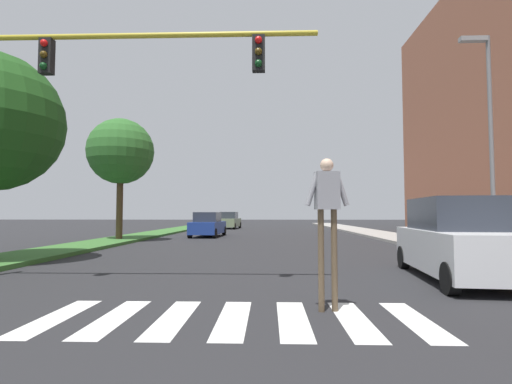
{
  "coord_description": "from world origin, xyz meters",
  "views": [
    {
      "loc": [
        0.54,
        1.2,
        1.58
      ],
      "look_at": [
        -0.07,
        19.76,
        2.61
      ],
      "focal_mm": 27.19,
      "sensor_mm": 36.0,
      "label": 1
    }
  ],
  "objects_px": {
    "tree_far": "(121,152)",
    "traffic_light_gantry": "(44,89)",
    "street_lamp_right": "(488,124)",
    "sedan_distant": "(229,221)",
    "sedan_midblock": "(208,225)",
    "pedestrian_performer": "(327,209)",
    "suv_crossing": "(459,241)"
  },
  "relations": [
    {
      "from": "tree_far",
      "to": "traffic_light_gantry",
      "type": "relative_size",
      "value": 0.78
    },
    {
      "from": "street_lamp_right",
      "to": "sedan_distant",
      "type": "height_order",
      "value": "street_lamp_right"
    },
    {
      "from": "sedan_midblock",
      "to": "traffic_light_gantry",
      "type": "bearing_deg",
      "value": -92.71
    },
    {
      "from": "sedan_midblock",
      "to": "sedan_distant",
      "type": "distance_m",
      "value": 13.92
    },
    {
      "from": "street_lamp_right",
      "to": "pedestrian_performer",
      "type": "height_order",
      "value": "street_lamp_right"
    },
    {
      "from": "tree_far",
      "to": "sedan_midblock",
      "type": "xyz_separation_m",
      "value": [
        4.31,
        4.73,
        -4.33
      ]
    },
    {
      "from": "traffic_light_gantry",
      "to": "suv_crossing",
      "type": "bearing_deg",
      "value": 7.05
    },
    {
      "from": "tree_far",
      "to": "suv_crossing",
      "type": "height_order",
      "value": "tree_far"
    },
    {
      "from": "traffic_light_gantry",
      "to": "sedan_distant",
      "type": "height_order",
      "value": "traffic_light_gantry"
    },
    {
      "from": "traffic_light_gantry",
      "to": "sedan_distant",
      "type": "distance_m",
      "value": 32.23
    },
    {
      "from": "suv_crossing",
      "to": "sedan_midblock",
      "type": "xyz_separation_m",
      "value": [
        -8.74,
        16.91,
        -0.16
      ]
    },
    {
      "from": "tree_far",
      "to": "sedan_midblock",
      "type": "distance_m",
      "value": 7.73
    },
    {
      "from": "traffic_light_gantry",
      "to": "street_lamp_right",
      "type": "height_order",
      "value": "street_lamp_right"
    },
    {
      "from": "tree_far",
      "to": "street_lamp_right",
      "type": "distance_m",
      "value": 18.03
    },
    {
      "from": "sedan_midblock",
      "to": "sedan_distant",
      "type": "height_order",
      "value": "sedan_distant"
    },
    {
      "from": "pedestrian_performer",
      "to": "sedan_midblock",
      "type": "relative_size",
      "value": 0.54
    },
    {
      "from": "traffic_light_gantry",
      "to": "tree_far",
      "type": "bearing_deg",
      "value": 104.47
    },
    {
      "from": "street_lamp_right",
      "to": "sedan_midblock",
      "type": "distance_m",
      "value": 18.0
    },
    {
      "from": "tree_far",
      "to": "sedan_distant",
      "type": "height_order",
      "value": "tree_far"
    },
    {
      "from": "traffic_light_gantry",
      "to": "street_lamp_right",
      "type": "bearing_deg",
      "value": 21.33
    },
    {
      "from": "tree_far",
      "to": "sedan_distant",
      "type": "distance_m",
      "value": 19.63
    },
    {
      "from": "pedestrian_performer",
      "to": "sedan_distant",
      "type": "relative_size",
      "value": 0.53
    },
    {
      "from": "pedestrian_performer",
      "to": "suv_crossing",
      "type": "bearing_deg",
      "value": 40.92
    },
    {
      "from": "traffic_light_gantry",
      "to": "sedan_distant",
      "type": "bearing_deg",
      "value": 88.41
    },
    {
      "from": "street_lamp_right",
      "to": "pedestrian_performer",
      "type": "relative_size",
      "value": 3.01
    },
    {
      "from": "sedan_midblock",
      "to": "tree_far",
      "type": "bearing_deg",
      "value": -132.32
    },
    {
      "from": "traffic_light_gantry",
      "to": "sedan_distant",
      "type": "xyz_separation_m",
      "value": [
        0.89,
        32.02,
        -3.55
      ]
    },
    {
      "from": "street_lamp_right",
      "to": "sedan_midblock",
      "type": "relative_size",
      "value": 1.62
    },
    {
      "from": "tree_far",
      "to": "suv_crossing",
      "type": "distance_m",
      "value": 18.33
    },
    {
      "from": "pedestrian_performer",
      "to": "suv_crossing",
      "type": "distance_m",
      "value": 4.84
    },
    {
      "from": "traffic_light_gantry",
      "to": "street_lamp_right",
      "type": "xyz_separation_m",
      "value": [
        12.44,
        4.86,
        0.24
      ]
    },
    {
      "from": "pedestrian_performer",
      "to": "sedan_midblock",
      "type": "xyz_separation_m",
      "value": [
        -5.12,
        20.05,
        -0.89
      ]
    }
  ]
}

